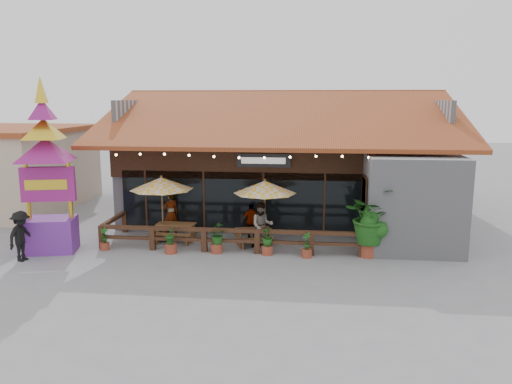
# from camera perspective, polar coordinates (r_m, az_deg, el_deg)

# --- Properties ---
(ground) EXTENTS (100.00, 100.00, 0.00)m
(ground) POSITION_cam_1_polar(r_m,az_deg,el_deg) (19.13, 1.81, -6.61)
(ground) COLOR gray
(ground) RESTS_ON ground
(restaurant_building) EXTENTS (15.50, 14.73, 6.09)m
(restaurant_building) POSITION_cam_1_polar(r_m,az_deg,el_deg) (25.10, 3.62, 2.67)
(restaurant_building) COLOR #A0A0A4
(restaurant_building) RESTS_ON ground
(patio_railing) EXTENTS (10.00, 2.60, 0.92)m
(patio_railing) POSITION_cam_1_polar(r_m,az_deg,el_deg) (19.01, -5.06, -4.83)
(patio_railing) COLOR #472A19
(patio_railing) RESTS_ON ground
(umbrella_left) EXTENTS (3.26, 3.26, 2.68)m
(umbrella_left) POSITION_cam_1_polar(r_m,az_deg,el_deg) (20.13, -10.74, 0.93)
(umbrella_left) COLOR brown
(umbrella_left) RESTS_ON ground
(umbrella_right) EXTENTS (2.69, 2.69, 2.63)m
(umbrella_right) POSITION_cam_1_polar(r_m,az_deg,el_deg) (19.29, 1.01, 0.54)
(umbrella_right) COLOR brown
(umbrella_right) RESTS_ON ground
(picnic_table_left) EXTENTS (1.60, 1.40, 0.73)m
(picnic_table_left) POSITION_cam_1_polar(r_m,az_deg,el_deg) (20.36, -9.13, -4.23)
(picnic_table_left) COLOR brown
(picnic_table_left) RESTS_ON ground
(picnic_table_right) EXTENTS (1.69, 1.58, 0.66)m
(picnic_table_right) POSITION_cam_1_polar(r_m,az_deg,el_deg) (19.63, -0.29, -4.81)
(picnic_table_right) COLOR brown
(picnic_table_right) RESTS_ON ground
(thai_sign_tower) EXTENTS (3.09, 3.09, 6.95)m
(thai_sign_tower) POSITION_cam_1_polar(r_m,az_deg,el_deg) (19.75, -22.90, 4.00)
(thai_sign_tower) COLOR #6E2997
(thai_sign_tower) RESTS_ON ground
(tropical_plant) EXTENTS (2.31, 2.39, 2.55)m
(tropical_plant) POSITION_cam_1_polar(r_m,az_deg,el_deg) (18.44, 12.89, -2.85)
(tropical_plant) COLOR brown
(tropical_plant) RESTS_ON ground
(diner_a) EXTENTS (0.81, 0.79, 1.87)m
(diner_a) POSITION_cam_1_polar(r_m,az_deg,el_deg) (21.16, -9.69, -2.45)
(diner_a) COLOR #372011
(diner_a) RESTS_ON ground
(diner_b) EXTENTS (0.97, 0.81, 1.77)m
(diner_b) POSITION_cam_1_polar(r_m,az_deg,el_deg) (19.17, 0.69, -3.82)
(diner_b) COLOR #372011
(diner_b) RESTS_ON ground
(diner_c) EXTENTS (0.84, 0.36, 1.43)m
(diner_c) POSITION_cam_1_polar(r_m,az_deg,el_deg) (20.51, -0.50, -3.34)
(diner_c) COLOR #372011
(diner_c) RESTS_ON ground
(pedestrian) EXTENTS (0.85, 1.26, 1.80)m
(pedestrian) POSITION_cam_1_polar(r_m,az_deg,el_deg) (19.48, -25.24, -4.58)
(pedestrian) COLOR black
(pedestrian) RESTS_ON ground
(planter_a) EXTENTS (0.35, 0.35, 0.86)m
(planter_a) POSITION_cam_1_polar(r_m,az_deg,el_deg) (19.88, -16.93, -5.33)
(planter_a) COLOR brown
(planter_a) RESTS_ON ground
(planter_b) EXTENTS (0.45, 0.49, 1.08)m
(planter_b) POSITION_cam_1_polar(r_m,az_deg,el_deg) (18.85, -9.73, -5.48)
(planter_b) COLOR brown
(planter_b) RESTS_ON ground
(planter_c) EXTENTS (0.85, 0.86, 1.07)m
(planter_c) POSITION_cam_1_polar(r_m,az_deg,el_deg) (18.64, -4.54, -5.18)
(planter_c) COLOR brown
(planter_c) RESTS_ON ground
(planter_d) EXTENTS (0.54, 0.54, 1.02)m
(planter_d) POSITION_cam_1_polar(r_m,az_deg,el_deg) (18.41, 1.29, -5.70)
(planter_d) COLOR brown
(planter_d) RESTS_ON ground
(planter_e) EXTENTS (0.39, 0.40, 0.94)m
(planter_e) POSITION_cam_1_polar(r_m,az_deg,el_deg) (18.20, 5.82, -6.28)
(planter_e) COLOR brown
(planter_e) RESTS_ON ground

